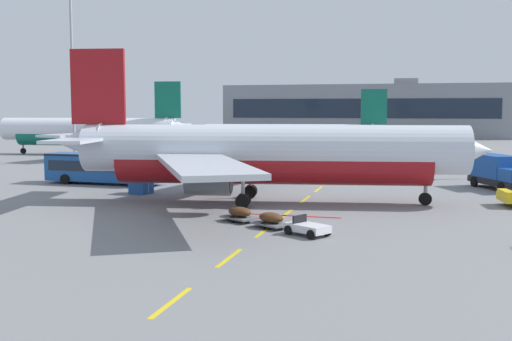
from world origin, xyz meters
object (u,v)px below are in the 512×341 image
(airliner_mid_left, at_px, (295,137))
(airliner_far_center, at_px, (91,131))
(catering_truck, at_px, (498,171))
(uld_cargo_container, at_px, (141,185))
(apron_light_mast_near, at_px, (72,47))
(apron_shuttle_bus, at_px, (104,166))
(baggage_train, at_px, (272,220))
(airliner_foreground, at_px, (265,153))

(airliner_mid_left, bearing_deg, airliner_far_center, 177.53)
(catering_truck, distance_m, uld_cargo_container, 32.74)
(airliner_far_center, relative_size, apron_light_mast_near, 1.31)
(apron_shuttle_bus, relative_size, baggage_train, 1.51)
(airliner_far_center, bearing_deg, apron_light_mast_near, -68.41)
(airliner_foreground, xyz_separation_m, baggage_train, (2.98, -9.91, -3.42))
(airliner_mid_left, xyz_separation_m, catering_truck, (24.71, -26.96, -1.65))
(airliner_mid_left, bearing_deg, uld_cargo_container, -98.79)
(baggage_train, bearing_deg, apron_shuttle_bus, 140.38)
(airliner_foreground, height_order, airliner_far_center, airliner_foreground)
(baggage_train, bearing_deg, airliner_foreground, 106.73)
(airliner_mid_left, bearing_deg, airliner_foreground, -81.80)
(catering_truck, xyz_separation_m, baggage_train, (-15.85, -23.73, -1.12))
(airliner_foreground, distance_m, catering_truck, 23.47)
(airliner_foreground, height_order, apron_light_mast_near, apron_light_mast_near)
(apron_light_mast_near, bearing_deg, airliner_foreground, -39.38)
(apron_shuttle_bus, xyz_separation_m, catering_truck, (37.19, 6.07, -0.10))
(uld_cargo_container, distance_m, apron_light_mast_near, 36.85)
(catering_truck, relative_size, baggage_train, 0.91)
(baggage_train, distance_m, uld_cargo_container, 19.21)
(airliner_far_center, xyz_separation_m, baggage_train, (42.56, -52.14, -3.24))
(airliner_foreground, bearing_deg, catering_truck, 36.25)
(airliner_foreground, distance_m, apron_shuttle_bus, 20.04)
(apron_shuttle_bus, xyz_separation_m, baggage_train, (21.33, -17.66, -1.23))
(uld_cargo_container, height_order, apron_light_mast_near, apron_light_mast_near)
(uld_cargo_container, bearing_deg, catering_truck, 20.54)
(catering_truck, bearing_deg, apron_light_mast_near, 165.13)
(airliner_foreground, bearing_deg, apron_light_mast_near, 140.62)
(airliner_mid_left, distance_m, apron_shuttle_bus, 35.34)
(airliner_foreground, relative_size, airliner_mid_left, 1.20)
(airliner_foreground, distance_m, airliner_far_center, 57.87)
(airliner_foreground, relative_size, apron_shuttle_bus, 2.87)
(airliner_far_center, height_order, apron_shuttle_bus, airliner_far_center)
(apron_shuttle_bus, distance_m, baggage_train, 27.72)
(apron_shuttle_bus, distance_m, uld_cargo_container, 8.54)
(apron_shuttle_bus, relative_size, catering_truck, 1.65)
(apron_shuttle_bus, xyz_separation_m, uld_cargo_container, (6.54, -5.41, -0.95))
(airliner_mid_left, relative_size, uld_cargo_container, 15.42)
(airliner_foreground, relative_size, baggage_train, 4.32)
(apron_light_mast_near, bearing_deg, apron_shuttle_bus, -52.27)
(airliner_mid_left, distance_m, catering_truck, 36.60)
(airliner_mid_left, bearing_deg, baggage_train, -80.09)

